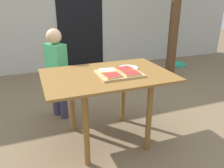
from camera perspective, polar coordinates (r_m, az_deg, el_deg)
The scene contains 12 objects.
ground_plane at distance 2.39m, azimuth -1.07°, elevation -13.75°, with size 16.00×16.00×0.00m, color brown.
house_wall_back at distance 4.57m, azimuth -13.45°, elevation 19.44°, with size 8.00×0.20×2.55m, color #BCB7A8.
house_door at distance 4.56m, azimuth -8.12°, elevation 16.32°, with size 0.90×0.02×2.00m, color black.
dining_table at distance 2.11m, azimuth -1.19°, elevation -0.21°, with size 1.18×0.79×0.71m.
cutting_board at distance 2.05m, azimuth 1.77°, elevation 2.67°, with size 0.40×0.32×0.02m, color tan.
pizza_slice_near_left at distance 1.95m, azimuth -0.05°, elevation 2.18°, with size 0.16×0.14×0.02m.
pizza_slice_far_left at distance 2.08m, azimuth -1.11°, elevation 3.46°, with size 0.17×0.14×0.02m.
pizza_slice_far_right at distance 2.14m, azimuth 3.13°, elevation 3.91°, with size 0.16×0.13×0.02m.
pizza_slice_near_right at distance 2.01m, azimuth 4.91°, elevation 2.75°, with size 0.15×0.13×0.02m.
plate_white_right at distance 2.24m, azimuth 4.18°, elevation 4.11°, with size 0.20×0.20×0.01m, color white.
child_left at distance 2.64m, azimuth -13.89°, elevation 3.76°, with size 0.24×0.28×1.06m.
garden_hose_coil at distance 5.09m, azimuth 15.98°, elevation 4.91°, with size 0.43×0.43×0.03m, color #22A77D.
Camera 1 is at (-0.66, -1.85, 1.37)m, focal length 35.88 mm.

